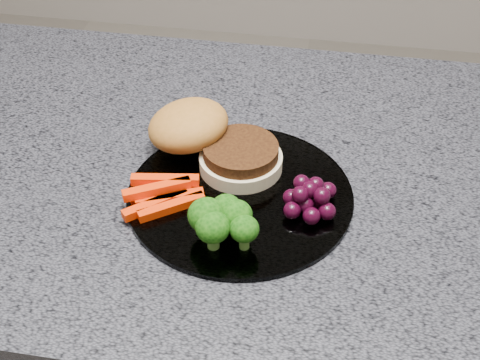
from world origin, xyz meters
name	(u,v)px	position (x,y,z in m)	size (l,w,h in m)	color
countertop	(212,175)	(0.00, 0.00, 0.88)	(1.20, 0.60, 0.04)	#4C4D56
plate	(240,195)	(0.05, -0.06, 0.90)	(0.26, 0.26, 0.01)	white
burger	(207,140)	(-0.01, 0.01, 0.93)	(0.19, 0.15, 0.05)	beige
carrot_sticks	(163,195)	(-0.04, -0.08, 0.91)	(0.09, 0.08, 0.02)	#FA3104
broccoli	(222,219)	(0.04, -0.13, 0.93)	(0.08, 0.07, 0.05)	#538731
grape_bunch	(310,198)	(0.13, -0.07, 0.92)	(0.06, 0.06, 0.03)	black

